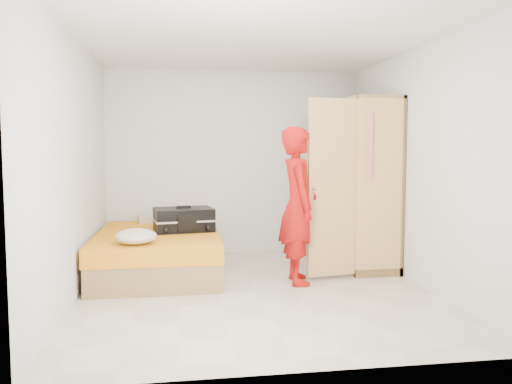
{
  "coord_description": "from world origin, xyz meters",
  "views": [
    {
      "loc": [
        -0.77,
        -5.11,
        1.46
      ],
      "look_at": [
        0.08,
        0.48,
        1.0
      ],
      "focal_mm": 35.0,
      "sensor_mm": 36.0,
      "label": 1
    }
  ],
  "objects": [
    {
      "name": "room",
      "position": [
        0.0,
        0.0,
        1.3
      ],
      "size": [
        4.0,
        4.02,
        2.6
      ],
      "color": "beige",
      "rests_on": "ground"
    },
    {
      "name": "bed",
      "position": [
        -1.05,
        0.9,
        0.25
      ],
      "size": [
        1.42,
        2.02,
        0.5
      ],
      "color": "olive",
      "rests_on": "ground"
    },
    {
      "name": "wardrobe",
      "position": [
        1.45,
        0.85,
        1.0
      ],
      "size": [
        1.17,
        1.27,
        2.1
      ],
      "color": "#E5B670",
      "rests_on": "ground"
    },
    {
      "name": "person",
      "position": [
        0.51,
        0.24,
        0.87
      ],
      "size": [
        0.43,
        0.64,
        1.73
      ],
      "primitive_type": "imported",
      "rotation": [
        0.0,
        0.0,
        1.54
      ],
      "color": "red",
      "rests_on": "ground"
    },
    {
      "name": "suitcase",
      "position": [
        -0.74,
        0.96,
        0.64
      ],
      "size": [
        0.78,
        0.62,
        0.3
      ],
      "rotation": [
        0.0,
        0.0,
        0.16
      ],
      "color": "black",
      "rests_on": "bed"
    },
    {
      "name": "round_cushion",
      "position": [
        -1.24,
        0.15,
        0.58
      ],
      "size": [
        0.42,
        0.42,
        0.16
      ],
      "primitive_type": "ellipsoid",
      "color": "white",
      "rests_on": "bed"
    },
    {
      "name": "pillow",
      "position": [
        -1.1,
        1.75,
        0.55
      ],
      "size": [
        0.54,
        0.36,
        0.09
      ],
      "primitive_type": "cube",
      "rotation": [
        0.0,
        0.0,
        0.22
      ],
      "color": "white",
      "rests_on": "bed"
    }
  ]
}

